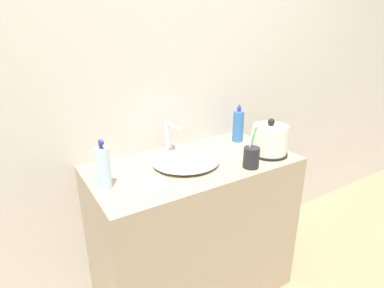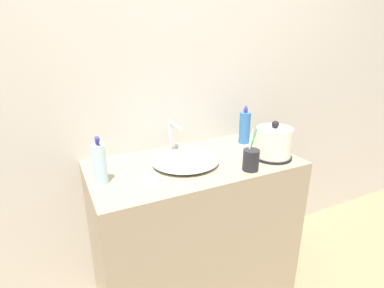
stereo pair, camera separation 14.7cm
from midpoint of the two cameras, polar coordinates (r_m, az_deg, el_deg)
wall_back at (r=1.65m, az=-1.53°, el=15.60°), size 6.00×0.04×2.60m
vanity_counter at (r=1.72m, az=3.03°, el=-16.22°), size 1.05×0.55×0.82m
sink_basin at (r=1.48m, az=1.63°, el=-3.21°), size 0.34×0.32×0.04m
faucet at (r=1.60m, az=-1.07°, el=1.70°), size 0.06×0.15×0.18m
electric_kettle at (r=1.62m, az=17.80°, el=-0.03°), size 0.20×0.20×0.20m
toothbrush_cup at (r=1.45m, az=14.03°, el=-2.96°), size 0.08×0.08×0.20m
lotion_bottle at (r=1.30m, az=-14.13°, el=-3.79°), size 0.06×0.06×0.21m
shampoo_bottle at (r=1.79m, az=12.34°, el=3.10°), size 0.06×0.06×0.23m
soap_dish at (r=1.33m, az=-4.74°, el=-6.61°), size 0.09×0.09×0.03m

